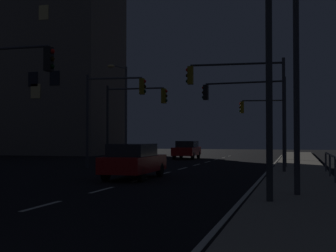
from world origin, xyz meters
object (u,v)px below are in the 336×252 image
building_distant (9,74)px  traffic_light_far_left (10,85)px  car_oncoming (187,149)px  street_lamp_median (123,104)px  traffic_light_near_right (247,103)px  traffic_light_near_left (264,116)px  traffic_light_mid_left (112,102)px  traffic_light_overhead_east (241,91)px  traffic_light_far_right (133,109)px  car (134,160)px  street_lamp_corner (283,46)px  street_lamp_far_end (270,12)px

building_distant → traffic_light_far_left: bearing=-55.5°
car_oncoming → traffic_light_far_left: 23.95m
street_lamp_median → traffic_light_near_right: bearing=-25.0°
traffic_light_near_left → traffic_light_far_left: size_ratio=0.86×
traffic_light_mid_left → traffic_light_near_right: 8.18m
traffic_light_near_left → street_lamp_median: bearing=-154.3°
traffic_light_overhead_east → traffic_light_mid_left: (-7.92, 1.84, -0.29)m
traffic_light_near_left → building_distant: bearing=162.2°
traffic_light_near_left → traffic_light_far_right: size_ratio=0.93×
car → street_lamp_corner: street_lamp_corner is taller
street_lamp_median → traffic_light_far_right: bearing=-61.2°
traffic_light_far_right → traffic_light_near_right: (7.40, -0.24, 0.19)m
traffic_light_far_left → building_distant: building_distant is taller
car → traffic_light_far_left: traffic_light_far_left is taller
street_lamp_median → building_distant: bearing=143.9°
traffic_light_near_left → building_distant: 32.13m
car_oncoming → traffic_light_mid_left: (-1.33, -14.02, 3.15)m
street_lamp_corner → car: bearing=142.2°
traffic_light_near_left → traffic_light_near_right: bearing=-92.3°
car → traffic_light_overhead_east: size_ratio=0.76×
traffic_light_mid_left → traffic_light_near_right: size_ratio=1.07×
traffic_light_far_right → street_lamp_corner: size_ratio=0.71×
traffic_light_mid_left → street_lamp_median: bearing=105.7°
building_distant → traffic_light_near_left: bearing=-17.8°
car_oncoming → street_lamp_corner: size_ratio=0.60×
traffic_light_near_right → building_distant: 35.73m
street_lamp_median → building_distant: (-19.94, 14.53, 4.93)m
traffic_light_far_left → building_distant: (-21.52, 31.27, 5.38)m
traffic_light_near_left → traffic_light_near_right: size_ratio=0.93×
traffic_light_far_right → traffic_light_overhead_east: bearing=-31.4°
traffic_light_overhead_east → traffic_light_far_left: (-8.34, -7.81, -0.28)m
street_lamp_corner → traffic_light_mid_left: bearing=132.2°
street_lamp_corner → building_distant: building_distant is taller
car → street_lamp_median: bearing=112.9°
street_lamp_far_end → street_lamp_median: bearing=120.2°
street_lamp_far_end → street_lamp_median: 23.93m
traffic_light_mid_left → traffic_light_far_left: (-0.42, -9.65, 0.01)m
traffic_light_far_left → building_distant: bearing=124.5°
traffic_light_overhead_east → traffic_light_far_left: traffic_light_overhead_east is taller
building_distant → car_oncoming: bearing=-18.1°
traffic_light_overhead_east → building_distant: size_ratio=0.23×
car → traffic_light_near_right: traffic_light_near_right is taller
traffic_light_far_right → traffic_light_mid_left: size_ratio=0.94×
street_lamp_far_end → car: bearing=131.0°
traffic_light_far_left → street_lamp_median: bearing=95.4°
traffic_light_near_left → traffic_light_near_right: (-0.39, -9.44, 0.33)m
car_oncoming → street_lamp_corner: street_lamp_corner is taller
traffic_light_near_left → street_lamp_corner: street_lamp_corner is taller
car_oncoming → traffic_light_near_left: bearing=-16.7°
car → traffic_light_far_right: (-3.24, 8.95, 2.94)m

